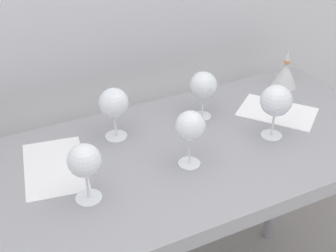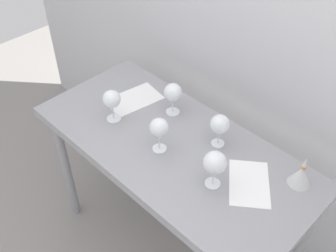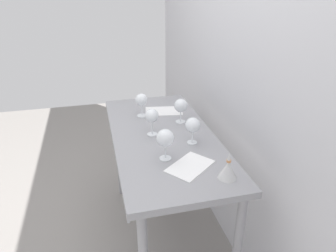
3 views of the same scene
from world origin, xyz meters
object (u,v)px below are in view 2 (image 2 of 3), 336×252
at_px(wine_glass_near_center, 159,128).
at_px(decanter_funnel, 301,175).
at_px(wine_glass_near_left, 112,100).
at_px(tasting_sheet_upper, 134,99).
at_px(wine_glass_far_right, 220,125).
at_px(wine_glass_near_right, 215,163).
at_px(tasting_sheet_lower, 249,183).
at_px(wine_glass_far_left, 173,93).

relative_size(wine_glass_near_center, decanter_funnel, 1.20).
bearing_deg(wine_glass_near_left, tasting_sheet_upper, 104.55).
height_order(wine_glass_far_right, tasting_sheet_upper, wine_glass_far_right).
xyz_separation_m(wine_glass_near_left, wine_glass_near_center, (0.32, 0.01, 0.01)).
bearing_deg(tasting_sheet_upper, wine_glass_near_left, -65.49).
xyz_separation_m(wine_glass_near_right, wine_glass_near_left, (-0.63, -0.03, -0.01)).
relative_size(tasting_sheet_lower, decanter_funnel, 1.73).
distance_m(wine_glass_far_right, decanter_funnel, 0.41).
distance_m(wine_glass_near_center, tasting_sheet_lower, 0.46).
relative_size(wine_glass_near_right, wine_glass_near_left, 1.06).
xyz_separation_m(wine_glass_near_right, decanter_funnel, (0.26, 0.26, -0.08)).
xyz_separation_m(wine_glass_far_left, tasting_sheet_upper, (-0.22, -0.07, -0.12)).
bearing_deg(tasting_sheet_lower, wine_glass_near_right, -172.72).
bearing_deg(wine_glass_far_left, wine_glass_far_right, -2.82).
bearing_deg(wine_glass_near_right, wine_glass_near_center, -177.51).
bearing_deg(decanter_funnel, wine_glass_far_left, -176.45).
bearing_deg(tasting_sheet_upper, wine_glass_near_center, -14.35).
relative_size(wine_glass_near_left, decanter_funnel, 1.16).
height_order(wine_glass_near_left, wine_glass_far_right, wine_glass_near_left).
relative_size(wine_glass_near_center, wine_glass_far_right, 1.06).
xyz_separation_m(wine_glass_near_right, wine_glass_near_center, (-0.31, -0.01, 0.00)).
distance_m(wine_glass_near_right, wine_glass_far_right, 0.25).
distance_m(wine_glass_far_left, wine_glass_near_center, 0.27).
relative_size(wine_glass_far_left, wine_glass_far_right, 1.03).
xyz_separation_m(wine_glass_near_right, tasting_sheet_upper, (-0.67, 0.15, -0.13)).
xyz_separation_m(wine_glass_far_left, wine_glass_near_right, (0.45, -0.22, 0.01)).
bearing_deg(wine_glass_far_right, tasting_sheet_upper, -174.13).
bearing_deg(wine_glass_near_left, wine_glass_far_right, 25.52).
xyz_separation_m(wine_glass_near_center, wine_glass_far_right, (0.17, 0.22, -0.01)).
bearing_deg(wine_glass_far_right, decanter_funnel, 8.47).
bearing_deg(tasting_sheet_lower, wine_glass_far_left, 130.95).
bearing_deg(decanter_funnel, wine_glass_near_center, -153.97).
bearing_deg(wine_glass_near_center, wine_glass_near_left, -177.53).
relative_size(wine_glass_near_left, wine_glass_far_right, 1.02).
distance_m(tasting_sheet_upper, decanter_funnel, 0.94).
bearing_deg(wine_glass_near_center, wine_glass_far_left, 121.23).
distance_m(wine_glass_near_left, wine_glass_far_right, 0.54).
bearing_deg(wine_glass_far_right, wine_glass_near_center, -127.89).
relative_size(wine_glass_near_left, tasting_sheet_lower, 0.67).
distance_m(wine_glass_far_left, decanter_funnel, 0.72).
relative_size(wine_glass_near_center, tasting_sheet_upper, 0.64).
distance_m(wine_glass_far_left, tasting_sheet_upper, 0.26).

